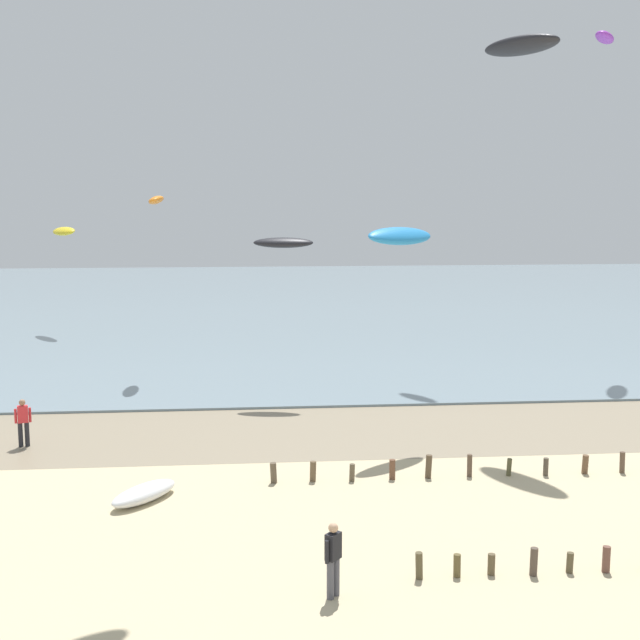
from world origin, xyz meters
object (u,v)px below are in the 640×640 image
at_px(kite_aloft_0, 156,200).
at_px(kite_aloft_13, 521,45).
at_px(person_mid_beach, 23,421).
at_px(kite_aloft_6, 605,37).
at_px(kite_aloft_8, 400,236).
at_px(person_left_flank, 333,557).
at_px(kite_aloft_7, 64,231).
at_px(grounded_kite, 144,493).
at_px(kite_aloft_3, 283,243).

distance_m(kite_aloft_0, kite_aloft_13, 18.58).
bearing_deg(person_mid_beach, kite_aloft_6, 27.07).
relative_size(kite_aloft_0, kite_aloft_8, 0.73).
bearing_deg(kite_aloft_8, person_left_flank, -142.81).
bearing_deg(kite_aloft_0, kite_aloft_8, -140.14).
bearing_deg(person_left_flank, kite_aloft_13, 58.54).
relative_size(person_left_flank, kite_aloft_13, 0.49).
height_order(person_mid_beach, kite_aloft_8, kite_aloft_8).
distance_m(person_left_flank, kite_aloft_0, 25.82).
bearing_deg(kite_aloft_0, kite_aloft_7, 28.41).
distance_m(grounded_kite, kite_aloft_8, 12.50).
relative_size(kite_aloft_6, kite_aloft_13, 0.83).
distance_m(person_mid_beach, person_left_flank, 15.55).
xyz_separation_m(grounded_kite, kite_aloft_13, (13.08, 7.11, 13.93)).
bearing_deg(kite_aloft_3, kite_aloft_7, -46.15).
height_order(grounded_kite, kite_aloft_8, kite_aloft_8).
height_order(person_mid_beach, kite_aloft_0, kite_aloft_0).
bearing_deg(kite_aloft_3, kite_aloft_0, -31.74).
relative_size(person_mid_beach, kite_aloft_3, 0.66).
xyz_separation_m(person_left_flank, grounded_kite, (-4.85, 6.33, -0.68)).
relative_size(kite_aloft_0, kite_aloft_13, 0.65).
bearing_deg(kite_aloft_8, grounded_kite, 178.13).
distance_m(kite_aloft_3, kite_aloft_7, 22.82).
bearing_deg(grounded_kite, person_left_flank, -104.28).
xyz_separation_m(kite_aloft_0, kite_aloft_6, (22.61, 1.66, 8.18)).
distance_m(grounded_kite, kite_aloft_3, 14.90).
height_order(kite_aloft_0, kite_aloft_7, kite_aloft_0).
xyz_separation_m(kite_aloft_0, kite_aloft_8, (9.71, -11.79, -1.21)).
relative_size(person_left_flank, kite_aloft_0, 0.76).
bearing_deg(person_left_flank, kite_aloft_0, 104.28).
xyz_separation_m(person_left_flank, kite_aloft_3, (-0.21, 18.89, 5.86)).
bearing_deg(kite_aloft_7, person_left_flank, 166.13).
xyz_separation_m(kite_aloft_6, kite_aloft_7, (-29.88, 11.99, -10.21)).
bearing_deg(person_mid_beach, grounded_kite, -50.13).
relative_size(person_mid_beach, grounded_kite, 0.71).
bearing_deg(kite_aloft_3, kite_aloft_8, 128.20).
distance_m(person_left_flank, kite_aloft_13, 20.59).
bearing_deg(kite_aloft_0, kite_aloft_6, -85.42).
bearing_deg(person_left_flank, kite_aloft_3, 90.63).
distance_m(grounded_kite, kite_aloft_0, 19.48).
bearing_deg(kite_aloft_3, person_left_flank, 99.32).
bearing_deg(kite_aloft_3, person_mid_beach, 44.05).
xyz_separation_m(kite_aloft_6, kite_aloft_13, (-8.31, -12.12, -2.58)).
relative_size(grounded_kite, kite_aloft_8, 0.78).
height_order(kite_aloft_8, kite_aloft_13, kite_aloft_13).
relative_size(kite_aloft_8, kite_aloft_13, 0.89).
xyz_separation_m(kite_aloft_0, kite_aloft_13, (14.30, -10.46, 5.60)).
distance_m(grounded_kite, kite_aloft_7, 32.96).
xyz_separation_m(person_mid_beach, kite_aloft_3, (9.50, 6.74, 5.86)).
bearing_deg(grounded_kite, kite_aloft_13, -23.25).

